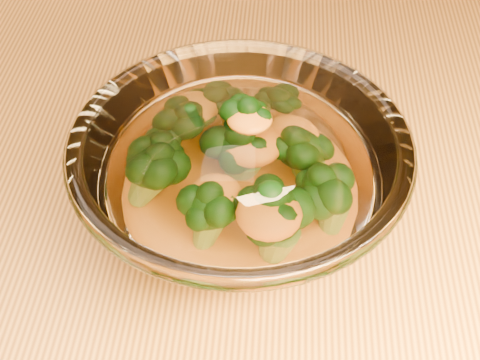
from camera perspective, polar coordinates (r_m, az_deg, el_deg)
name	(u,v)px	position (r m, az deg, el deg)	size (l,w,h in m)	color
table	(187,311)	(0.62, -4.54, -11.10)	(1.20, 0.80, 0.75)	#C18C3A
glass_bowl	(240,185)	(0.50, 0.00, -0.42)	(0.25, 0.25, 0.11)	white
cheese_sauce	(240,205)	(0.51, 0.00, -2.18)	(0.13, 0.13, 0.04)	orange
broccoli_heap	(236,164)	(0.49, -0.35, 1.37)	(0.16, 0.16, 0.07)	black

